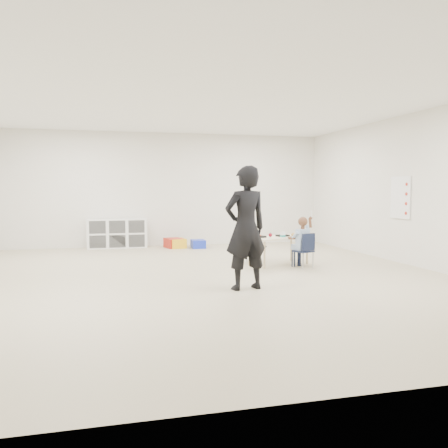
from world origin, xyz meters
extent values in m
plane|color=beige|center=(0.00, 0.00, 0.00)|extent=(9.00, 9.00, 0.00)
plane|color=white|center=(0.00, 0.00, 2.80)|extent=(9.00, 9.00, 0.00)
cube|color=white|center=(0.00, 4.50, 1.40)|extent=(8.00, 0.02, 2.80)
cube|color=white|center=(0.00, -4.50, 1.40)|extent=(8.00, 0.02, 2.80)
cube|color=white|center=(4.00, 0.00, 1.40)|extent=(0.02, 9.00, 2.80)
cube|color=beige|center=(1.65, 0.94, 0.51)|extent=(1.27, 0.91, 0.03)
cube|color=black|center=(1.76, 1.01, 0.54)|extent=(0.26, 0.22, 0.03)
cube|color=black|center=(1.26, 0.90, 0.54)|extent=(0.26, 0.22, 0.03)
cube|color=white|center=(1.69, 0.83, 0.57)|extent=(0.09, 0.09, 0.10)
ellipsoid|color=#D8AC58|center=(1.94, 0.93, 0.56)|extent=(0.09, 0.09, 0.07)
sphere|color=maroon|center=(1.50, 0.97, 0.56)|extent=(0.07, 0.07, 0.07)
sphere|color=maroon|center=(1.15, 0.68, 0.56)|extent=(0.07, 0.07, 0.07)
cube|color=white|center=(-1.20, 4.28, 0.35)|extent=(1.40, 0.40, 0.70)
cube|color=white|center=(3.98, 0.60, 1.25)|extent=(0.02, 0.60, 0.80)
imported|color=black|center=(0.42, -1.00, 0.87)|extent=(0.70, 0.54, 1.73)
cube|color=#B51F12|center=(0.12, 3.98, 0.11)|extent=(0.46, 0.54, 0.23)
cube|color=yellow|center=(0.20, 3.95, 0.11)|extent=(0.41, 0.50, 0.22)
cube|color=#1A31C6|center=(0.68, 3.78, 0.10)|extent=(0.32, 0.41, 0.20)
camera|label=1|loc=(-1.50, -7.31, 1.41)|focal=38.00mm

